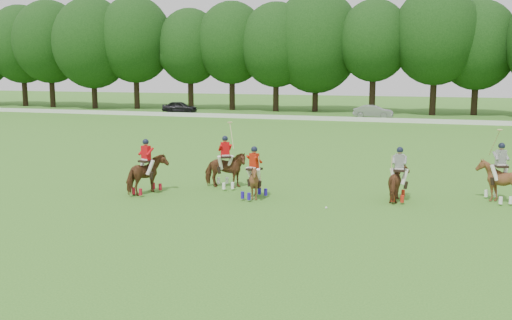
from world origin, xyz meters
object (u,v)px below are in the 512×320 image
(polo_red_b, at_px, (225,169))
(polo_ball, at_px, (326,208))
(car_left, at_px, (180,107))
(polo_red_c, at_px, (254,181))
(polo_red_a, at_px, (147,174))
(polo_stripe_b, at_px, (499,181))
(car_mid, at_px, (373,112))
(polo_stripe_a, at_px, (399,182))

(polo_red_b, distance_m, polo_ball, 5.58)
(car_left, relative_size, polo_red_c, 1.88)
(polo_red_a, bearing_deg, polo_ball, -2.20)
(car_left, height_order, polo_red_c, polo_red_c)
(polo_red_c, bearing_deg, polo_stripe_b, 14.01)
(car_mid, bearing_deg, polo_stripe_a, -171.29)
(polo_stripe_b, distance_m, polo_ball, 7.09)
(polo_red_c, distance_m, polo_ball, 3.28)
(car_left, xyz_separation_m, polo_stripe_b, (31.10, -37.17, 0.17))
(polo_stripe_b, bearing_deg, polo_red_b, -176.40)
(polo_stripe_a, xyz_separation_m, polo_stripe_b, (3.80, 0.99, 0.09))
(car_left, bearing_deg, polo_stripe_b, -147.09)
(polo_stripe_a, bearing_deg, polo_ball, -139.64)
(polo_red_b, height_order, polo_red_c, polo_red_b)
(polo_stripe_a, relative_size, polo_stripe_b, 0.75)
(polo_stripe_a, bearing_deg, polo_red_b, 177.83)
(polo_red_a, distance_m, polo_red_c, 4.63)
(polo_red_b, relative_size, polo_stripe_b, 0.98)
(car_mid, relative_size, polo_red_c, 1.91)
(car_mid, height_order, polo_red_a, polo_red_a)
(car_left, height_order, polo_stripe_a, polo_stripe_a)
(polo_red_c, height_order, polo_stripe_b, polo_stripe_b)
(polo_red_c, height_order, polo_stripe_a, polo_stripe_a)
(polo_stripe_a, bearing_deg, polo_red_a, -169.82)
(polo_red_a, bearing_deg, car_mid, 82.51)
(polo_red_b, height_order, polo_stripe_a, polo_red_b)
(car_mid, height_order, polo_ball, car_mid)
(polo_ball, bearing_deg, car_left, 121.61)
(polo_red_b, bearing_deg, car_mid, 86.20)
(car_left, bearing_deg, polo_red_a, -163.87)
(polo_ball, bearing_deg, polo_stripe_b, 26.34)
(car_mid, bearing_deg, polo_red_a, 173.82)
(polo_ball, bearing_deg, polo_red_a, 177.80)
(car_left, xyz_separation_m, polo_red_a, (17.09, -40.00, 0.16))
(polo_red_b, height_order, polo_ball, polo_red_b)
(car_left, distance_m, polo_ball, 47.31)
(polo_red_c, distance_m, polo_stripe_b, 9.70)
(car_left, xyz_separation_m, polo_ball, (24.79, -40.29, -0.65))
(polo_ball, bearing_deg, car_mid, 93.48)
(car_left, bearing_deg, polo_stripe_a, -151.43)
(polo_red_c, xyz_separation_m, polo_stripe_b, (9.41, 2.35, 0.10))
(car_mid, distance_m, polo_ball, 40.37)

